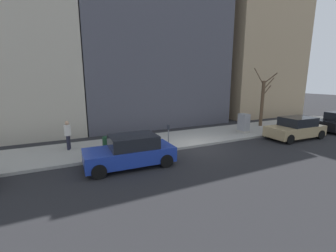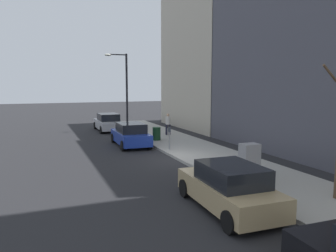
{
  "view_description": "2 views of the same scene",
  "coord_description": "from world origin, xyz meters",
  "px_view_note": "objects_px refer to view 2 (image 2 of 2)",
  "views": [
    {
      "loc": [
        -11.19,
        7.5,
        4.11
      ],
      "look_at": [
        1.16,
        1.51,
        1.26
      ],
      "focal_mm": 24.0,
      "sensor_mm": 36.0,
      "label": 1
    },
    {
      "loc": [
        -6.81,
        -16.02,
        4.01
      ],
      "look_at": [
        1.38,
        4.36,
        1.23
      ],
      "focal_mm": 35.0,
      "sensor_mm": 36.0,
      "label": 2
    }
  ],
  "objects_px": {
    "utility_box": "(249,161)",
    "office_tower_right": "(234,36)",
    "parked_car_silver": "(108,122)",
    "parked_car_tan": "(229,188)",
    "streetlamp": "(124,85)",
    "trash_bin": "(157,134)",
    "parked_car_blue": "(131,135)",
    "parking_meter": "(169,136)",
    "pedestrian_near_meter": "(168,123)"
  },
  "relations": [
    {
      "from": "parked_car_blue",
      "to": "pedestrian_near_meter",
      "type": "distance_m",
      "value": 4.53
    },
    {
      "from": "streetlamp",
      "to": "parked_car_silver",
      "type": "bearing_deg",
      "value": 165.79
    },
    {
      "from": "parked_car_tan",
      "to": "office_tower_right",
      "type": "relative_size",
      "value": 0.25
    },
    {
      "from": "trash_bin",
      "to": "parked_car_silver",
      "type": "bearing_deg",
      "value": 105.97
    },
    {
      "from": "streetlamp",
      "to": "pedestrian_near_meter",
      "type": "height_order",
      "value": "streetlamp"
    },
    {
      "from": "parked_car_blue",
      "to": "parking_meter",
      "type": "bearing_deg",
      "value": -58.75
    },
    {
      "from": "parked_car_tan",
      "to": "streetlamp",
      "type": "bearing_deg",
      "value": 87.52
    },
    {
      "from": "utility_box",
      "to": "streetlamp",
      "type": "bearing_deg",
      "value": 93.46
    },
    {
      "from": "pedestrian_near_meter",
      "to": "parked_car_tan",
      "type": "bearing_deg",
      "value": -89.44
    },
    {
      "from": "parking_meter",
      "to": "trash_bin",
      "type": "height_order",
      "value": "parking_meter"
    },
    {
      "from": "utility_box",
      "to": "streetlamp",
      "type": "relative_size",
      "value": 0.22
    },
    {
      "from": "parked_car_blue",
      "to": "parked_car_silver",
      "type": "height_order",
      "value": "same"
    },
    {
      "from": "utility_box",
      "to": "office_tower_right",
      "type": "bearing_deg",
      "value": 59.23
    },
    {
      "from": "streetlamp",
      "to": "trash_bin",
      "type": "height_order",
      "value": "streetlamp"
    },
    {
      "from": "parking_meter",
      "to": "office_tower_right",
      "type": "height_order",
      "value": "office_tower_right"
    },
    {
      "from": "parked_car_tan",
      "to": "parked_car_blue",
      "type": "height_order",
      "value": "same"
    },
    {
      "from": "parked_car_tan",
      "to": "parked_car_silver",
      "type": "relative_size",
      "value": 1.01
    },
    {
      "from": "streetlamp",
      "to": "office_tower_right",
      "type": "xyz_separation_m",
      "value": [
        10.59,
        -0.76,
        4.54
      ]
    },
    {
      "from": "parked_car_tan",
      "to": "utility_box",
      "type": "xyz_separation_m",
      "value": [
        2.52,
        2.42,
        0.11
      ]
    },
    {
      "from": "parked_car_blue",
      "to": "office_tower_right",
      "type": "height_order",
      "value": "office_tower_right"
    },
    {
      "from": "trash_bin",
      "to": "parked_car_blue",
      "type": "bearing_deg",
      "value": -161.92
    },
    {
      "from": "parked_car_tan",
      "to": "utility_box",
      "type": "height_order",
      "value": "utility_box"
    },
    {
      "from": "parking_meter",
      "to": "streetlamp",
      "type": "xyz_separation_m",
      "value": [
        -0.17,
        10.09,
        3.04
      ]
    },
    {
      "from": "parking_meter",
      "to": "trash_bin",
      "type": "distance_m",
      "value": 3.53
    },
    {
      "from": "parked_car_tan",
      "to": "office_tower_right",
      "type": "distance_m",
      "value": 23.45
    },
    {
      "from": "trash_bin",
      "to": "office_tower_right",
      "type": "xyz_separation_m",
      "value": [
        9.98,
        5.85,
        7.96
      ]
    },
    {
      "from": "parked_car_blue",
      "to": "utility_box",
      "type": "xyz_separation_m",
      "value": [
        2.46,
        -9.56,
        0.11
      ]
    },
    {
      "from": "parked_car_blue",
      "to": "utility_box",
      "type": "distance_m",
      "value": 9.87
    },
    {
      "from": "utility_box",
      "to": "parking_meter",
      "type": "bearing_deg",
      "value": 97.18
    },
    {
      "from": "parked_car_silver",
      "to": "parking_meter",
      "type": "xyz_separation_m",
      "value": [
        1.54,
        -10.44,
        0.24
      ]
    },
    {
      "from": "parking_meter",
      "to": "utility_box",
      "type": "relative_size",
      "value": 0.94
    },
    {
      "from": "parked_car_silver",
      "to": "parking_meter",
      "type": "relative_size",
      "value": 3.11
    },
    {
      "from": "utility_box",
      "to": "streetlamp",
      "type": "height_order",
      "value": "streetlamp"
    },
    {
      "from": "parked_car_blue",
      "to": "streetlamp",
      "type": "relative_size",
      "value": 0.65
    },
    {
      "from": "parked_car_blue",
      "to": "streetlamp",
      "type": "bearing_deg",
      "value": 80.15
    },
    {
      "from": "parked_car_silver",
      "to": "utility_box",
      "type": "height_order",
      "value": "utility_box"
    },
    {
      "from": "parked_car_tan",
      "to": "parking_meter",
      "type": "bearing_deg",
      "value": 81.65
    },
    {
      "from": "parked_car_blue",
      "to": "trash_bin",
      "type": "xyz_separation_m",
      "value": [
        2.06,
        0.67,
        -0.14
      ]
    },
    {
      "from": "parked_car_silver",
      "to": "utility_box",
      "type": "distance_m",
      "value": 17.36
    },
    {
      "from": "parked_car_tan",
      "to": "trash_bin",
      "type": "bearing_deg",
      "value": 82.46
    },
    {
      "from": "utility_box",
      "to": "office_tower_right",
      "type": "distance_m",
      "value": 20.24
    },
    {
      "from": "parked_car_silver",
      "to": "streetlamp",
      "type": "height_order",
      "value": "streetlamp"
    },
    {
      "from": "parked_car_blue",
      "to": "parked_car_silver",
      "type": "distance_m",
      "value": 7.63
    },
    {
      "from": "parked_car_silver",
      "to": "pedestrian_near_meter",
      "type": "xyz_separation_m",
      "value": [
        3.62,
        -5.04,
        0.35
      ]
    },
    {
      "from": "parked_car_blue",
      "to": "parking_meter",
      "type": "relative_size",
      "value": 3.14
    },
    {
      "from": "utility_box",
      "to": "pedestrian_near_meter",
      "type": "xyz_separation_m",
      "value": [
        1.23,
        12.15,
        0.24
      ]
    },
    {
      "from": "parking_meter",
      "to": "streetlamp",
      "type": "height_order",
      "value": "streetlamp"
    },
    {
      "from": "trash_bin",
      "to": "office_tower_right",
      "type": "bearing_deg",
      "value": 30.4
    },
    {
      "from": "parked_car_tan",
      "to": "streetlamp",
      "type": "height_order",
      "value": "streetlamp"
    },
    {
      "from": "trash_bin",
      "to": "pedestrian_near_meter",
      "type": "height_order",
      "value": "pedestrian_near_meter"
    }
  ]
}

